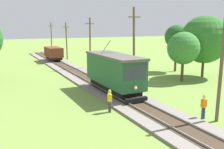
{
  "coord_description": "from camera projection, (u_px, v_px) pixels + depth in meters",
  "views": [
    {
      "loc": [
        -10.63,
        -2.35,
        6.51
      ],
      "look_at": [
        -0.16,
        19.23,
        1.89
      ],
      "focal_mm": 40.84,
      "sensor_mm": 36.0,
      "label": 1
    }
  ],
  "objects": [
    {
      "name": "second_worker",
      "position": [
        110.0,
        100.0,
        19.25
      ],
      "size": [
        0.25,
        0.39,
        1.78
      ],
      "rotation": [
        0.0,
        0.0,
        -0.04
      ],
      "color": "#38332D",
      "rests_on": "ground"
    },
    {
      "name": "utility_pole_far",
      "position": [
        90.0,
        43.0,
        38.18
      ],
      "size": [
        1.4,
        0.42,
        7.69
      ],
      "color": "brown",
      "rests_on": "ground"
    },
    {
      "name": "utility_pole_near_tram",
      "position": [
        221.0,
        69.0,
        16.88
      ],
      "size": [
        1.4,
        0.32,
        7.13
      ],
      "color": "brown",
      "rests_on": "ground"
    },
    {
      "name": "red_tram",
      "position": [
        114.0,
        71.0,
        24.36
      ],
      "size": [
        2.6,
        8.54,
        4.79
      ],
      "color": "#235633",
      "rests_on": "rail_right"
    },
    {
      "name": "utility_pole_distant",
      "position": [
        67.0,
        41.0,
        49.5
      ],
      "size": [
        1.4,
        0.59,
        7.1
      ],
      "color": "brown",
      "rests_on": "ground"
    },
    {
      "name": "tree_left_far",
      "position": [
        205.0,
        39.0,
        31.9
      ],
      "size": [
        5.97,
        5.97,
        7.78
      ],
      "color": "#4C3823",
      "rests_on": "ground"
    },
    {
      "name": "tree_right_near",
      "position": [
        177.0,
        37.0,
        35.92
      ],
      "size": [
        3.37,
        3.37,
        6.64
      ],
      "color": "#4C3823",
      "rests_on": "ground"
    },
    {
      "name": "utility_pole_mid",
      "position": [
        134.0,
        47.0,
        26.76
      ],
      "size": [
        1.4,
        0.56,
        8.38
      ],
      "color": "brown",
      "rests_on": "ground"
    },
    {
      "name": "utility_pole_horizon",
      "position": [
        51.0,
        37.0,
        61.02
      ],
      "size": [
        1.4,
        0.62,
        7.26
      ],
      "color": "brown",
      "rests_on": "ground"
    },
    {
      "name": "freight_car",
      "position": [
        54.0,
        53.0,
        46.47
      ],
      "size": [
        2.4,
        5.2,
        2.31
      ],
      "color": "brown",
      "rests_on": "rail_right"
    },
    {
      "name": "tree_right_far",
      "position": [
        183.0,
        48.0,
        29.58
      ],
      "size": [
        3.78,
        3.78,
        5.82
      ],
      "color": "#4C3823",
      "rests_on": "ground"
    },
    {
      "name": "track_worker",
      "position": [
        204.0,
        106.0,
        17.87
      ],
      "size": [
        0.4,
        0.27,
        1.78
      ],
      "rotation": [
        0.0,
        0.0,
        1.65
      ],
      "color": "navy",
      "rests_on": "ground"
    }
  ]
}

